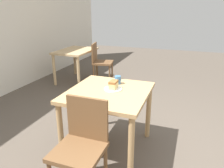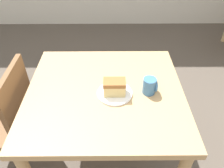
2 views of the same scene
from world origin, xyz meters
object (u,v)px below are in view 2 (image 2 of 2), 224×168
(coffee_mug, at_px, (150,86))
(dining_table_near, at_px, (105,103))
(plate, at_px, (115,93))
(cake_slice, at_px, (114,87))
(chair_near_window, at_px, (6,119))

(coffee_mug, bearing_deg, dining_table_near, 175.69)
(plate, height_order, cake_slice, cake_slice)
(chair_near_window, bearing_deg, plate, 87.66)
(dining_table_near, height_order, coffee_mug, coffee_mug)
(chair_near_window, distance_m, plate, 0.77)
(coffee_mug, bearing_deg, plate, -176.05)
(cake_slice, xyz_separation_m, coffee_mug, (0.20, 0.02, -0.01))
(plate, bearing_deg, cake_slice, -117.67)
(cake_slice, bearing_deg, dining_table_near, 145.60)
(plate, height_order, coffee_mug, coffee_mug)
(dining_table_near, distance_m, chair_near_window, 0.68)
(dining_table_near, relative_size, plate, 4.54)
(dining_table_near, xyz_separation_m, chair_near_window, (-0.66, -0.00, -0.14))
(plate, bearing_deg, chair_near_window, 177.66)
(plate, distance_m, cake_slice, 0.05)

